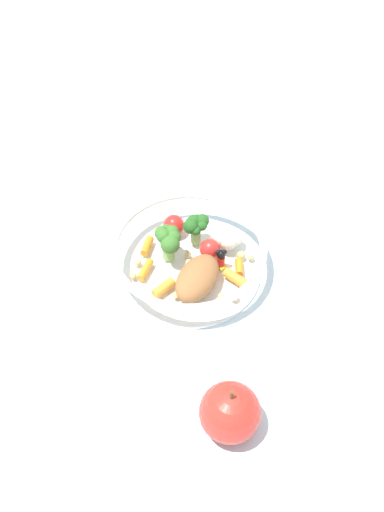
% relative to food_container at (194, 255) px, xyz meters
% --- Properties ---
extents(ground_plane, '(2.40, 2.40, 0.00)m').
position_rel_food_container_xyz_m(ground_plane, '(0.01, -0.01, -0.03)').
color(ground_plane, silver).
extents(food_container, '(0.20, 0.20, 0.06)m').
position_rel_food_container_xyz_m(food_container, '(0.00, 0.00, 0.00)').
color(food_container, white).
rests_on(food_container, ground_plane).
extents(loose_apple, '(0.07, 0.07, 0.08)m').
position_rel_food_container_xyz_m(loose_apple, '(0.23, 0.01, 0.00)').
color(loose_apple, red).
rests_on(loose_apple, ground_plane).
extents(folded_napkin, '(0.12, 0.13, 0.01)m').
position_rel_food_container_xyz_m(folded_napkin, '(-0.16, -0.13, -0.03)').
color(folded_napkin, white).
rests_on(folded_napkin, ground_plane).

